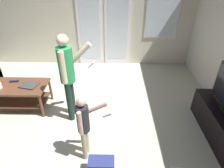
# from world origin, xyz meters

# --- Properties ---
(ground_plane) EXTENTS (5.94, 5.46, 0.02)m
(ground_plane) POSITION_xyz_m (0.00, 0.00, -0.01)
(ground_plane) COLOR #B9B69F
(wall_back_with_doors) EXTENTS (5.94, 0.09, 2.72)m
(wall_back_with_doors) POSITION_xyz_m (0.10, 2.69, 1.32)
(wall_back_with_doors) COLOR beige
(wall_back_with_doors) RESTS_ON ground_plane
(coffee_table) EXTENTS (1.06, 0.64, 0.52)m
(coffee_table) POSITION_xyz_m (-1.04, 0.54, 0.38)
(coffee_table) COLOR brown
(coffee_table) RESTS_ON ground_plane
(tv_stand) EXTENTS (0.44, 1.45, 0.49)m
(tv_stand) POSITION_xyz_m (2.58, -0.18, 0.24)
(tv_stand) COLOR black
(tv_stand) RESTS_ON ground_plane
(person_adult) EXTENTS (0.57, 0.43, 1.60)m
(person_adult) POSITION_xyz_m (0.03, 0.29, 0.96)
(person_adult) COLOR #192B23
(person_adult) RESTS_ON ground_plane
(person_child) EXTENTS (0.48, 0.29, 1.07)m
(person_child) POSITION_xyz_m (0.41, -0.60, 0.64)
(person_child) COLOR tan
(person_child) RESTS_ON ground_plane
(backpack) EXTENTS (0.35, 0.23, 0.28)m
(backpack) POSITION_xyz_m (0.65, -0.91, 0.14)
(backpack) COLOR navy
(backpack) RESTS_ON ground_plane
(laptop_closed) EXTENTS (0.37, 0.32, 0.02)m
(laptop_closed) POSITION_xyz_m (-0.82, 0.53, 0.53)
(laptop_closed) COLOR #3A3A36
(laptop_closed) RESTS_ON coffee_table
(tv_remote_black) EXTENTS (0.18, 0.07, 0.02)m
(tv_remote_black) POSITION_xyz_m (-1.18, 0.67, 0.53)
(tv_remote_black) COLOR black
(tv_remote_black) RESTS_ON coffee_table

